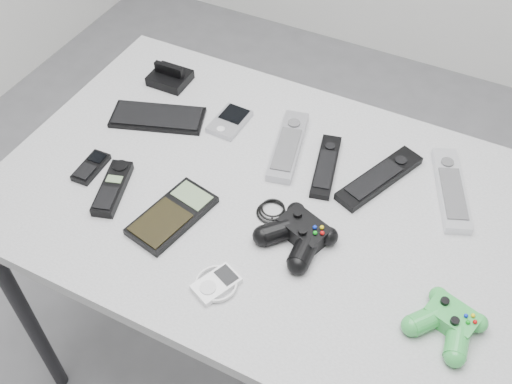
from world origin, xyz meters
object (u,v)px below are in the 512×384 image
at_px(desk, 272,218).
at_px(pda_keyboard, 158,117).
at_px(controller_green, 448,321).
at_px(pda, 230,121).
at_px(mp3_player, 216,284).
at_px(controller_black, 299,233).
at_px(calculator, 172,215).
at_px(cordless_handset, 113,188).
at_px(remote_silver_b, 451,188).
at_px(remote_black_b, 380,177).
at_px(remote_silver_a, 288,145).
at_px(mobile_phone, 91,167).
at_px(remote_black_a, 326,166).

relative_size(desk, pda_keyboard, 5.36).
height_order(pda_keyboard, controller_green, controller_green).
distance_m(pda, mp3_player, 0.46).
bearing_deg(controller_black, pda_keyboard, 177.37).
relative_size(pda, calculator, 0.58).
relative_size(cordless_handset, controller_green, 1.14).
xyz_separation_m(remote_silver_b, controller_green, (0.08, -0.32, 0.01)).
xyz_separation_m(desk, remote_black_b, (0.19, 0.15, 0.08)).
bearing_deg(remote_silver_a, mp3_player, -98.19).
bearing_deg(desk, cordless_handset, -155.86).
height_order(mobile_phone, controller_green, controller_green).
xyz_separation_m(remote_black_b, calculator, (-0.35, -0.29, -0.00)).
height_order(desk, mobile_phone, mobile_phone).
xyz_separation_m(desk, calculator, (-0.16, -0.14, 0.08)).
height_order(mobile_phone, mp3_player, same).
height_order(remote_black_a, controller_black, controller_black).
distance_m(remote_silver_a, remote_black_b, 0.22).
bearing_deg(mobile_phone, controller_green, -4.80).
relative_size(desk, cordless_handset, 7.93).
height_order(pda, calculator, calculator).
distance_m(remote_black_a, mobile_phone, 0.52).
bearing_deg(mp3_player, remote_silver_b, 76.05).
height_order(pda_keyboard, remote_silver_a, remote_silver_a).
distance_m(remote_black_a, calculator, 0.36).
bearing_deg(controller_green, desk, 177.24).
bearing_deg(controller_black, controller_green, 8.49).
xyz_separation_m(calculator, controller_black, (0.26, 0.06, 0.01)).
bearing_deg(remote_silver_b, remote_silver_a, 163.27).
xyz_separation_m(pda, controller_green, (0.60, -0.30, 0.01)).
bearing_deg(controller_green, cordless_handset, -163.94).
relative_size(pda, remote_silver_b, 0.47).
bearing_deg(remote_silver_a, remote_black_b, -13.50).
distance_m(cordless_handset, controller_green, 0.72).
xyz_separation_m(cordless_handset, controller_black, (0.41, 0.06, 0.01)).
bearing_deg(remote_black_b, controller_green, -29.30).
xyz_separation_m(remote_silver_a, calculator, (-0.13, -0.29, -0.00)).
relative_size(remote_black_b, calculator, 1.22).
height_order(remote_black_b, remote_silver_b, remote_silver_b).
distance_m(remote_black_a, remote_silver_b, 0.27).
distance_m(remote_black_b, mp3_player, 0.44).
relative_size(mp3_player, controller_green, 0.66).
bearing_deg(mp3_player, pda, 138.73).
xyz_separation_m(remote_silver_b, calculator, (-0.49, -0.33, -0.00)).
bearing_deg(remote_black_b, controller_black, -88.91).
height_order(remote_black_b, controller_green, controller_green).
bearing_deg(pda_keyboard, cordless_handset, -99.16).
bearing_deg(controller_green, remote_black_b, 143.93).
relative_size(remote_black_a, cordless_handset, 1.26).
bearing_deg(remote_black_b, remote_black_a, -148.42).
distance_m(remote_silver_b, controller_black, 0.36).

